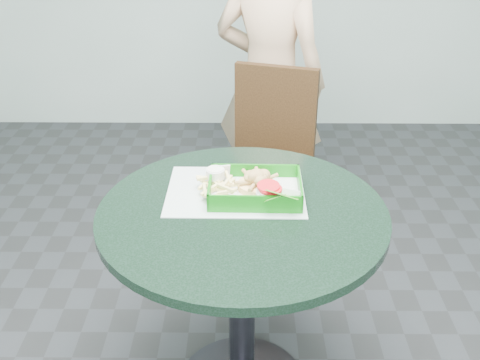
{
  "coord_description": "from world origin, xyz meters",
  "views": [
    {
      "loc": [
        0.01,
        -1.45,
        1.66
      ],
      "look_at": [
        -0.01,
        0.1,
        0.82
      ],
      "focal_mm": 42.0,
      "sensor_mm": 36.0,
      "label": 1
    }
  ],
  "objects_px": {
    "dining_chair": "(275,157)",
    "food_basket": "(255,197)",
    "cafe_table": "(242,260)",
    "sauce_ramekin": "(215,179)",
    "diner_person": "(270,78)",
    "crab_sandwich": "(256,185)"
  },
  "relations": [
    {
      "from": "sauce_ramekin",
      "to": "crab_sandwich",
      "type": "bearing_deg",
      "value": -15.01
    },
    {
      "from": "dining_chair",
      "to": "crab_sandwich",
      "type": "height_order",
      "value": "dining_chair"
    },
    {
      "from": "food_basket",
      "to": "sauce_ramekin",
      "type": "distance_m",
      "value": 0.14
    },
    {
      "from": "diner_person",
      "to": "food_basket",
      "type": "height_order",
      "value": "diner_person"
    },
    {
      "from": "diner_person",
      "to": "sauce_ramekin",
      "type": "xyz_separation_m",
      "value": [
        -0.22,
        -1.06,
        0.01
      ]
    },
    {
      "from": "cafe_table",
      "to": "diner_person",
      "type": "xyz_separation_m",
      "value": [
        0.13,
        1.19,
        0.21
      ]
    },
    {
      "from": "food_basket",
      "to": "cafe_table",
      "type": "bearing_deg",
      "value": -116.43
    },
    {
      "from": "diner_person",
      "to": "crab_sandwich",
      "type": "distance_m",
      "value": 1.09
    },
    {
      "from": "crab_sandwich",
      "to": "diner_person",
      "type": "bearing_deg",
      "value": 85.66
    },
    {
      "from": "dining_chair",
      "to": "food_basket",
      "type": "bearing_deg",
      "value": -81.06
    },
    {
      "from": "dining_chair",
      "to": "food_basket",
      "type": "xyz_separation_m",
      "value": [
        -0.11,
        -0.76,
        0.24
      ]
    },
    {
      "from": "cafe_table",
      "to": "sauce_ramekin",
      "type": "xyz_separation_m",
      "value": [
        -0.09,
        0.14,
        0.22
      ]
    },
    {
      "from": "cafe_table",
      "to": "food_basket",
      "type": "height_order",
      "value": "food_basket"
    },
    {
      "from": "cafe_table",
      "to": "food_basket",
      "type": "relative_size",
      "value": 3.08
    },
    {
      "from": "food_basket",
      "to": "diner_person",
      "type": "bearing_deg",
      "value": 85.5
    },
    {
      "from": "dining_chair",
      "to": "food_basket",
      "type": "relative_size",
      "value": 3.24
    },
    {
      "from": "cafe_table",
      "to": "sauce_ramekin",
      "type": "distance_m",
      "value": 0.27
    },
    {
      "from": "cafe_table",
      "to": "diner_person",
      "type": "distance_m",
      "value": 1.21
    },
    {
      "from": "dining_chair",
      "to": "food_basket",
      "type": "distance_m",
      "value": 0.8
    },
    {
      "from": "cafe_table",
      "to": "dining_chair",
      "type": "xyz_separation_m",
      "value": [
        0.15,
        0.84,
        -0.05
      ]
    },
    {
      "from": "food_basket",
      "to": "sauce_ramekin",
      "type": "xyz_separation_m",
      "value": [
        -0.13,
        0.06,
        0.03
      ]
    },
    {
      "from": "crab_sandwich",
      "to": "cafe_table",
      "type": "bearing_deg",
      "value": -113.76
    }
  ]
}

